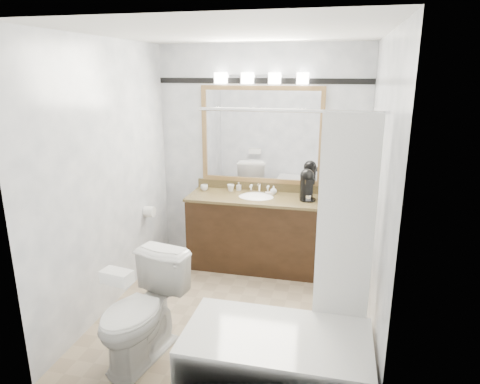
# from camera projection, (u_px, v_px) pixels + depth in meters

# --- Properties ---
(room) EXTENTS (2.42, 2.62, 2.52)m
(room) POSITION_uv_depth(u_px,v_px,m) (234.00, 185.00, 3.73)
(room) COLOR tan
(room) RESTS_ON ground
(vanity) EXTENTS (1.53, 0.58, 0.97)m
(vanity) POSITION_uv_depth(u_px,v_px,m) (256.00, 231.00, 4.90)
(vanity) COLOR black
(vanity) RESTS_ON ground
(mirror) EXTENTS (1.40, 0.04, 1.10)m
(mirror) POSITION_uv_depth(u_px,v_px,m) (261.00, 135.00, 4.86)
(mirror) COLOR #9D7647
(mirror) RESTS_ON room
(vanity_light_bar) EXTENTS (1.02, 0.14, 0.12)m
(vanity_light_bar) POSITION_uv_depth(u_px,v_px,m) (261.00, 78.00, 4.63)
(vanity_light_bar) COLOR silver
(vanity_light_bar) RESTS_ON room
(accent_stripe) EXTENTS (2.40, 0.01, 0.06)m
(accent_stripe) POSITION_uv_depth(u_px,v_px,m) (262.00, 81.00, 4.70)
(accent_stripe) COLOR black
(accent_stripe) RESTS_ON room
(bathtub) EXTENTS (1.30, 0.75, 1.96)m
(bathtub) POSITION_uv_depth(u_px,v_px,m) (280.00, 354.00, 3.03)
(bathtub) COLOR white
(bathtub) RESTS_ON ground
(tp_roll) EXTENTS (0.11, 0.12, 0.12)m
(tp_roll) POSITION_uv_depth(u_px,v_px,m) (149.00, 212.00, 4.75)
(tp_roll) COLOR white
(tp_roll) RESTS_ON room
(toilet) EXTENTS (0.61, 0.88, 0.82)m
(toilet) POSITION_uv_depth(u_px,v_px,m) (141.00, 311.00, 3.32)
(toilet) COLOR white
(toilet) RESTS_ON ground
(tissue_box) EXTENTS (0.23, 0.15, 0.09)m
(tissue_box) POSITION_uv_depth(u_px,v_px,m) (117.00, 277.00, 2.90)
(tissue_box) COLOR white
(tissue_box) RESTS_ON toilet
(coffee_maker) EXTENTS (0.18, 0.22, 0.34)m
(coffee_maker) POSITION_uv_depth(u_px,v_px,m) (307.00, 184.00, 4.64)
(coffee_maker) COLOR black
(coffee_maker) RESTS_ON vanity
(cup_left) EXTENTS (0.09, 0.09, 0.07)m
(cup_left) POSITION_uv_depth(u_px,v_px,m) (204.00, 188.00, 5.03)
(cup_left) COLOR white
(cup_left) RESTS_ON vanity
(cup_right) EXTENTS (0.10, 0.10, 0.08)m
(cup_right) POSITION_uv_depth(u_px,v_px,m) (231.00, 188.00, 5.00)
(cup_right) COLOR white
(cup_right) RESTS_ON vanity
(soap_bottle_a) EXTENTS (0.06, 0.06, 0.10)m
(soap_bottle_a) POSITION_uv_depth(u_px,v_px,m) (239.00, 186.00, 5.03)
(soap_bottle_a) COLOR white
(soap_bottle_a) RESTS_ON vanity
(soap_bottle_b) EXTENTS (0.08, 0.08, 0.10)m
(soap_bottle_b) POSITION_uv_depth(u_px,v_px,m) (274.00, 190.00, 4.87)
(soap_bottle_b) COLOR white
(soap_bottle_b) RESTS_ON vanity
(soap_bar) EXTENTS (0.10, 0.08, 0.03)m
(soap_bar) POSITION_uv_depth(u_px,v_px,m) (269.00, 193.00, 4.87)
(soap_bar) COLOR beige
(soap_bar) RESTS_ON vanity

